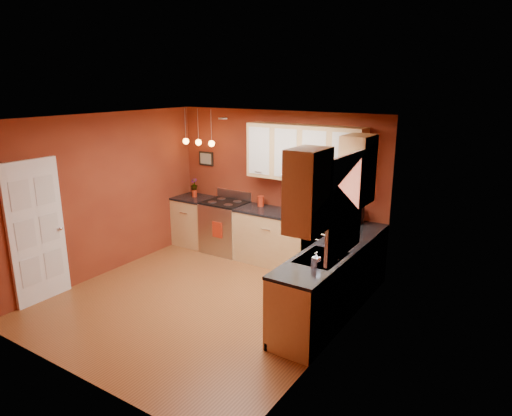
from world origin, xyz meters
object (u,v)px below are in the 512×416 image
Objects in this scene: sink at (321,259)px; red_canister at (261,201)px; gas_range at (225,226)px; coffee_maker at (356,215)px; soap_pump at (316,260)px.

sink is 2.53m from red_canister.
coffee_maker is (2.46, 0.10, 0.58)m from gas_range.
coffee_maker reaches higher than soap_pump.
coffee_maker is (1.77, -0.04, 0.03)m from red_canister.
red_canister is 0.99× the size of soap_pump.
soap_pump is (2.70, -1.82, 0.55)m from gas_range.
coffee_maker is at bearing 95.77° from sink.
soap_pump is at bearing -76.92° from sink.
soap_pump is at bearing -77.58° from coffee_maker.
red_canister is at bearing -175.73° from coffee_maker.
red_canister is (0.69, 0.13, 0.55)m from gas_range.
gas_range is at bearing 150.22° from sink.
sink is 3.81× the size of red_canister.
red_canister is 1.77m from coffee_maker.
soap_pump is (0.24, -1.92, -0.03)m from coffee_maker.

